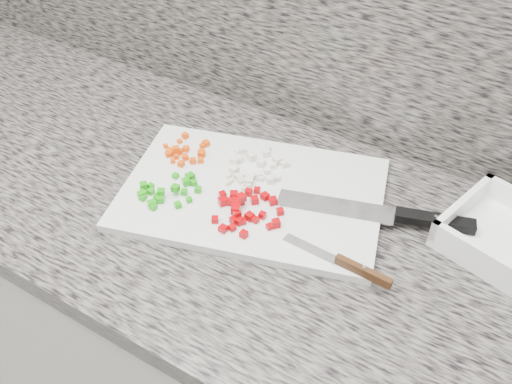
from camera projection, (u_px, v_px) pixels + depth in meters
The scene contains 10 objects.
cabinet at pixel (230, 345), 1.35m from camera, with size 3.92×0.62×0.86m, color silver.
countertop at pixel (223, 207), 1.06m from camera, with size 3.96×0.64×0.04m, color #645F58.
cutting_board at pixel (252, 193), 1.04m from camera, with size 0.47×0.31×0.02m, color silver.
carrot_pile at pixel (186, 152), 1.11m from camera, with size 0.10×0.09×0.02m.
onion_pile at pixel (256, 164), 1.09m from camera, with size 0.12×0.13×0.01m.
green_pepper_pile at pixel (168, 190), 1.03m from camera, with size 0.11×0.11×0.02m.
red_pepper_pile at pixel (244, 208), 0.99m from camera, with size 0.14×0.13×0.02m.
garlic_pile at pixel (239, 180), 1.05m from camera, with size 0.06×0.06×0.01m.
chef_knife at pixel (400, 216), 0.98m from camera, with size 0.33×0.14×0.02m.
paring_knife at pixel (349, 265), 0.89m from camera, with size 0.19×0.02×0.02m.
Camera 1 is at (0.46, 0.81, 1.60)m, focal length 40.00 mm.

